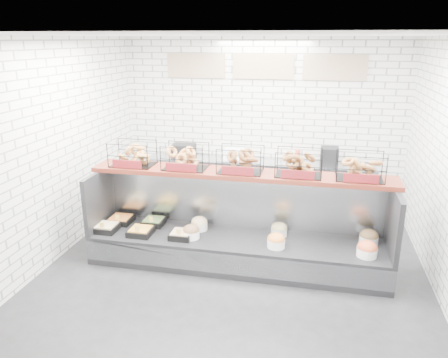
# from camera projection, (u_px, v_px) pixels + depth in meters

# --- Properties ---
(ground) EXTENTS (5.50, 5.50, 0.00)m
(ground) POSITION_uv_depth(u_px,v_px,m) (232.00, 274.00, 5.75)
(ground) COLOR black
(ground) RESTS_ON ground
(room_shell) EXTENTS (5.02, 5.51, 3.01)m
(room_shell) POSITION_uv_depth(u_px,v_px,m) (242.00, 111.00, 5.68)
(room_shell) COLOR white
(room_shell) RESTS_ON ground
(display_case) EXTENTS (4.00, 0.90, 1.20)m
(display_case) POSITION_uv_depth(u_px,v_px,m) (237.00, 241.00, 5.97)
(display_case) COLOR black
(display_case) RESTS_ON ground
(bagel_shelf) EXTENTS (4.10, 0.50, 0.40)m
(bagel_shelf) POSITION_uv_depth(u_px,v_px,m) (240.00, 163.00, 5.81)
(bagel_shelf) COLOR #48160F
(bagel_shelf) RESTS_ON display_case
(prep_counter) EXTENTS (4.00, 0.60, 1.20)m
(prep_counter) POSITION_uv_depth(u_px,v_px,m) (258.00, 183.00, 7.87)
(prep_counter) COLOR #93969B
(prep_counter) RESTS_ON ground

